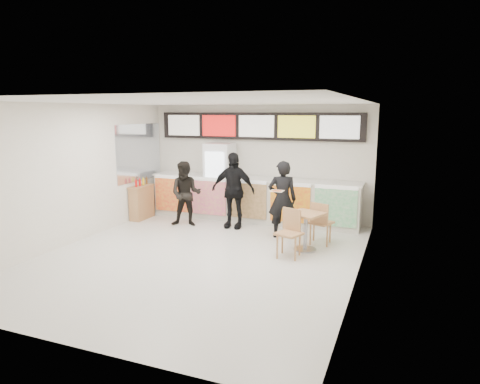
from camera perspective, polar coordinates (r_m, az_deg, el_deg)
The scene contains 15 objects.
floor at distance 8.56m, azimuth -5.41°, elevation -8.63°, with size 7.00×7.00×0.00m, color beige.
ceiling at distance 8.08m, azimuth -5.79°, elevation 11.89°, with size 7.00×7.00×0.00m, color white.
wall_back at distance 11.39m, azimuth 2.39°, elevation 4.00°, with size 6.00×6.00×0.00m, color silver.
wall_left at distance 9.90m, azimuth -21.30°, elevation 2.27°, with size 7.00×7.00×0.00m, color silver.
wall_right at distance 7.35m, azimuth 15.77°, elevation -0.08°, with size 7.00×7.00×0.00m, color silver.
service_counter at distance 11.15m, azimuth 1.68°, elevation -0.97°, with size 5.56×0.77×1.14m.
menu_board at distance 11.23m, azimuth 2.29°, elevation 8.77°, with size 5.50×0.14×0.70m.
drinks_fridge at distance 11.43m, azimuth -2.70°, elevation 1.50°, with size 0.70×0.67×2.00m.
mirror_panel at distance 11.77m, azimuth -13.27°, elevation 5.16°, with size 0.01×2.00×1.50m, color #B2B7BF.
customer_main at distance 9.66m, azimuth 5.66°, elevation -0.99°, with size 0.64×0.42×1.75m, color black.
customer_left at distance 10.69m, azimuth -7.23°, elevation -0.26°, with size 0.79×0.61×1.62m, color black.
customer_mid at distance 10.44m, azimuth -0.94°, elevation 0.23°, with size 1.09×0.45×1.86m, color black.
pizza_slice at distance 9.18m, azimuth 4.93°, elevation 0.19°, with size 0.36×0.36×0.02m.
cafe_table at distance 8.88m, azimuth 8.75°, elevation -4.29°, with size 0.99×1.66×0.94m.
condiment_ledge at distance 11.67m, azimuth -12.97°, elevation -1.29°, with size 0.32×0.80×1.07m.
Camera 1 is at (3.66, -7.20, 2.82)m, focal length 32.00 mm.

